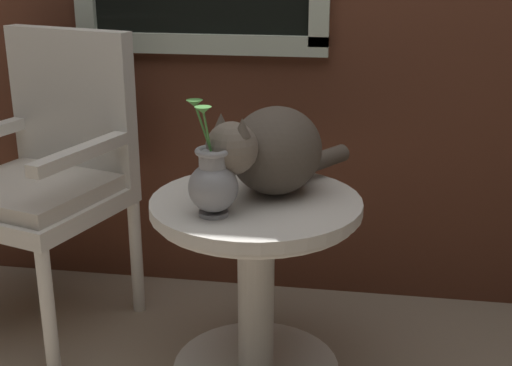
{
  "coord_description": "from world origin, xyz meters",
  "views": [
    {
      "loc": [
        0.39,
        -1.68,
        1.28
      ],
      "look_at": [
        0.09,
        0.17,
        0.63
      ],
      "focal_mm": 48.59,
      "sensor_mm": 36.0,
      "label": 1
    }
  ],
  "objects": [
    {
      "name": "cat",
      "position": [
        0.13,
        0.22,
        0.72
      ],
      "size": [
        0.39,
        0.51,
        0.27
      ],
      "color": "brown",
      "rests_on": "wicker_side_table"
    },
    {
      "name": "wicker_side_table",
      "position": [
        0.09,
        0.17,
        0.39
      ],
      "size": [
        0.62,
        0.62,
        0.58
      ],
      "color": "silver",
      "rests_on": "ground_plane"
    },
    {
      "name": "wicker_chair",
      "position": [
        -0.66,
        0.42,
        0.56
      ],
      "size": [
        0.63,
        0.63,
        1.02
      ],
      "color": "silver",
      "rests_on": "ground_plane"
    },
    {
      "name": "pewter_vase_with_ivy",
      "position": [
        -0.0,
        0.03,
        0.68
      ],
      "size": [
        0.14,
        0.14,
        0.32
      ],
      "color": "#99999E",
      "rests_on": "wicker_side_table"
    }
  ]
}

